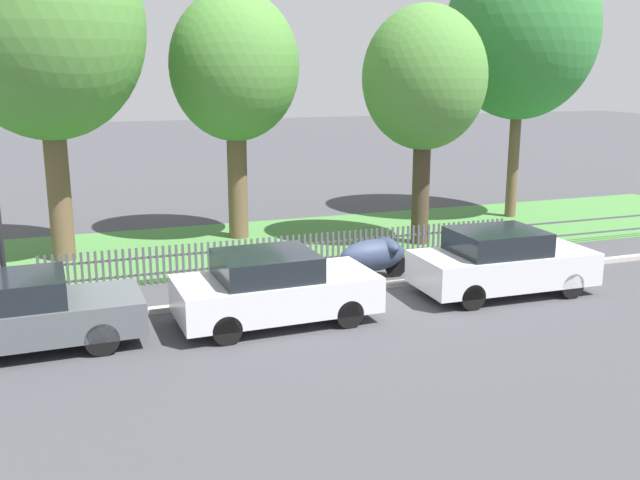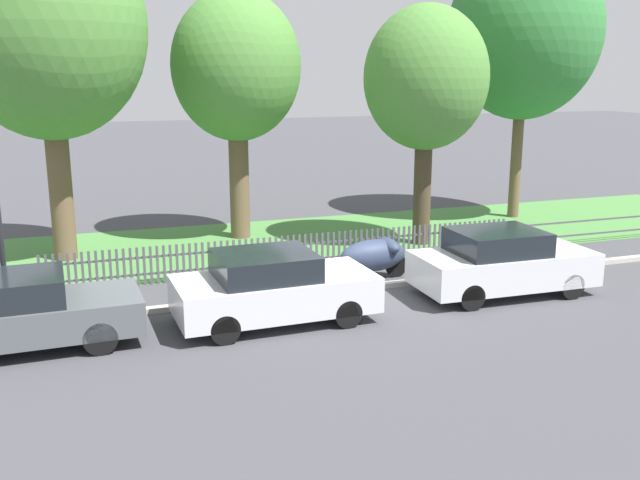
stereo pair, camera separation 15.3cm
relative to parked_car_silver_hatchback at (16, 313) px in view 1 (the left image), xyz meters
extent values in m
plane|color=#424247|center=(6.33, 1.13, -0.70)|extent=(120.00, 120.00, 0.00)
cube|color=#B2ADA3|center=(6.33, 1.23, -0.64)|extent=(33.14, 0.20, 0.12)
cube|color=#477F3D|center=(6.33, 6.40, -0.70)|extent=(33.14, 6.18, 0.01)
cube|color=#4C4C51|center=(6.33, 3.33, -0.44)|extent=(33.14, 0.03, 0.05)
cube|color=#4C4C51|center=(6.33, 3.33, -0.04)|extent=(33.14, 0.03, 0.05)
cube|color=#4C4C51|center=(0.30, 3.31, -0.24)|extent=(0.06, 0.03, 0.92)
cube|color=#4C4C51|center=(0.45, 3.31, -0.24)|extent=(0.06, 0.03, 0.92)
cube|color=#4C4C51|center=(0.60, 3.31, -0.24)|extent=(0.06, 0.03, 0.92)
cube|color=#4C4C51|center=(0.76, 3.31, -0.24)|extent=(0.06, 0.03, 0.92)
cube|color=#4C4C51|center=(0.91, 3.31, -0.24)|extent=(0.06, 0.03, 0.92)
cube|color=#4C4C51|center=(1.06, 3.31, -0.24)|extent=(0.06, 0.03, 0.92)
cube|color=#4C4C51|center=(1.21, 3.31, -0.24)|extent=(0.06, 0.03, 0.92)
cube|color=#4C4C51|center=(1.37, 3.31, -0.24)|extent=(0.06, 0.03, 0.92)
cube|color=#4C4C51|center=(1.52, 3.31, -0.24)|extent=(0.06, 0.03, 0.92)
cube|color=#4C4C51|center=(1.67, 3.31, -0.24)|extent=(0.06, 0.03, 0.92)
cube|color=#4C4C51|center=(1.83, 3.31, -0.24)|extent=(0.06, 0.03, 0.92)
cube|color=#4C4C51|center=(1.98, 3.31, -0.24)|extent=(0.06, 0.03, 0.92)
cube|color=#4C4C51|center=(2.13, 3.31, -0.24)|extent=(0.06, 0.03, 0.92)
cube|color=#4C4C51|center=(2.28, 3.31, -0.24)|extent=(0.06, 0.03, 0.92)
cube|color=#4C4C51|center=(2.44, 3.31, -0.24)|extent=(0.06, 0.03, 0.92)
cube|color=#4C4C51|center=(2.59, 3.31, -0.24)|extent=(0.06, 0.03, 0.92)
cube|color=#4C4C51|center=(2.74, 3.31, -0.24)|extent=(0.06, 0.03, 0.92)
cube|color=#4C4C51|center=(2.89, 3.31, -0.24)|extent=(0.06, 0.03, 0.92)
cube|color=#4C4C51|center=(3.05, 3.31, -0.24)|extent=(0.06, 0.03, 0.92)
cube|color=#4C4C51|center=(3.20, 3.31, -0.24)|extent=(0.06, 0.03, 0.92)
cube|color=#4C4C51|center=(3.35, 3.31, -0.24)|extent=(0.06, 0.03, 0.92)
cube|color=#4C4C51|center=(3.50, 3.31, -0.24)|extent=(0.06, 0.03, 0.92)
cube|color=#4C4C51|center=(3.66, 3.31, -0.24)|extent=(0.06, 0.03, 0.92)
cube|color=#4C4C51|center=(3.81, 3.31, -0.24)|extent=(0.06, 0.03, 0.92)
cube|color=#4C4C51|center=(3.96, 3.31, -0.24)|extent=(0.06, 0.03, 0.92)
cube|color=#4C4C51|center=(4.11, 3.31, -0.24)|extent=(0.06, 0.03, 0.92)
cube|color=#4C4C51|center=(4.27, 3.31, -0.24)|extent=(0.06, 0.03, 0.92)
cube|color=#4C4C51|center=(4.42, 3.31, -0.24)|extent=(0.06, 0.03, 0.92)
cube|color=#4C4C51|center=(4.57, 3.31, -0.24)|extent=(0.06, 0.03, 0.92)
cube|color=#4C4C51|center=(4.72, 3.31, -0.24)|extent=(0.06, 0.03, 0.92)
cube|color=#4C4C51|center=(4.88, 3.31, -0.24)|extent=(0.06, 0.03, 0.92)
cube|color=#4C4C51|center=(5.03, 3.31, -0.24)|extent=(0.06, 0.03, 0.92)
cube|color=#4C4C51|center=(5.18, 3.31, -0.24)|extent=(0.06, 0.03, 0.92)
cube|color=#4C4C51|center=(5.33, 3.31, -0.24)|extent=(0.06, 0.03, 0.92)
cube|color=#4C4C51|center=(5.49, 3.31, -0.24)|extent=(0.06, 0.03, 0.92)
cube|color=#4C4C51|center=(5.64, 3.31, -0.24)|extent=(0.06, 0.03, 0.92)
cube|color=#4C4C51|center=(5.79, 3.31, -0.24)|extent=(0.06, 0.03, 0.92)
cube|color=#4C4C51|center=(5.95, 3.31, -0.24)|extent=(0.06, 0.03, 0.92)
cube|color=#4C4C51|center=(6.10, 3.31, -0.24)|extent=(0.06, 0.03, 0.92)
cube|color=#4C4C51|center=(6.25, 3.31, -0.24)|extent=(0.06, 0.03, 0.92)
cube|color=#4C4C51|center=(6.40, 3.31, -0.24)|extent=(0.06, 0.03, 0.92)
cube|color=#4C4C51|center=(6.56, 3.31, -0.24)|extent=(0.06, 0.03, 0.92)
cube|color=#4C4C51|center=(6.71, 3.31, -0.24)|extent=(0.06, 0.03, 0.92)
cube|color=#4C4C51|center=(6.86, 3.31, -0.24)|extent=(0.06, 0.03, 0.92)
cube|color=#4C4C51|center=(7.01, 3.31, -0.24)|extent=(0.06, 0.03, 0.92)
cube|color=#4C4C51|center=(7.17, 3.31, -0.24)|extent=(0.06, 0.03, 0.92)
cube|color=#4C4C51|center=(7.32, 3.31, -0.24)|extent=(0.06, 0.03, 0.92)
cube|color=#4C4C51|center=(7.47, 3.31, -0.24)|extent=(0.06, 0.03, 0.92)
cube|color=#4C4C51|center=(7.62, 3.31, -0.24)|extent=(0.06, 0.03, 0.92)
cube|color=#4C4C51|center=(7.78, 3.31, -0.24)|extent=(0.06, 0.03, 0.92)
cube|color=#4C4C51|center=(7.93, 3.31, -0.24)|extent=(0.06, 0.03, 0.92)
cube|color=#4C4C51|center=(8.08, 3.31, -0.24)|extent=(0.06, 0.03, 0.92)
cube|color=#4C4C51|center=(8.23, 3.31, -0.24)|extent=(0.06, 0.03, 0.92)
cube|color=#4C4C51|center=(8.39, 3.31, -0.24)|extent=(0.06, 0.03, 0.92)
cube|color=#4C4C51|center=(8.54, 3.31, -0.24)|extent=(0.06, 0.03, 0.92)
cube|color=#4C4C51|center=(8.69, 3.31, -0.24)|extent=(0.06, 0.03, 0.92)
cube|color=#4C4C51|center=(8.84, 3.31, -0.24)|extent=(0.06, 0.03, 0.92)
cube|color=#4C4C51|center=(9.00, 3.31, -0.24)|extent=(0.06, 0.03, 0.92)
cube|color=#4C4C51|center=(9.15, 3.31, -0.24)|extent=(0.06, 0.03, 0.92)
cube|color=#4C4C51|center=(9.30, 3.31, -0.24)|extent=(0.06, 0.03, 0.92)
cube|color=#4C4C51|center=(9.45, 3.31, -0.24)|extent=(0.06, 0.03, 0.92)
cube|color=#4C4C51|center=(9.61, 3.31, -0.24)|extent=(0.06, 0.03, 0.92)
cube|color=#4C4C51|center=(9.76, 3.31, -0.24)|extent=(0.06, 0.03, 0.92)
cube|color=#4C4C51|center=(9.91, 3.31, -0.24)|extent=(0.06, 0.03, 0.92)
cube|color=#4C4C51|center=(10.07, 3.31, -0.24)|extent=(0.06, 0.03, 0.92)
cube|color=#4C4C51|center=(10.22, 3.31, -0.24)|extent=(0.06, 0.03, 0.92)
cube|color=#4C4C51|center=(10.37, 3.31, -0.24)|extent=(0.06, 0.03, 0.92)
cube|color=#4C4C51|center=(10.52, 3.31, -0.24)|extent=(0.06, 0.03, 0.92)
cube|color=#4C4C51|center=(10.68, 3.31, -0.24)|extent=(0.06, 0.03, 0.92)
cube|color=#4C4C51|center=(10.83, 3.31, -0.24)|extent=(0.06, 0.03, 0.92)
cube|color=#4C4C51|center=(10.98, 3.31, -0.24)|extent=(0.06, 0.03, 0.92)
cube|color=#4C4C51|center=(11.13, 3.31, -0.24)|extent=(0.06, 0.03, 0.92)
cube|color=#4C4C51|center=(11.29, 3.31, -0.24)|extent=(0.06, 0.03, 0.92)
cube|color=#4C4C51|center=(11.44, 3.31, -0.24)|extent=(0.06, 0.03, 0.92)
cube|color=#4C4C51|center=(11.59, 3.31, -0.24)|extent=(0.06, 0.03, 0.92)
cube|color=#4C4C51|center=(11.74, 3.31, -0.24)|extent=(0.06, 0.03, 0.92)
cube|color=#4C4C51|center=(11.90, 3.31, -0.24)|extent=(0.06, 0.03, 0.92)
cube|color=#4C4C51|center=(12.05, 3.31, -0.24)|extent=(0.06, 0.03, 0.92)
cube|color=#4C4C51|center=(12.20, 3.31, -0.24)|extent=(0.06, 0.03, 0.92)
cube|color=#4C4C51|center=(12.35, 3.31, -0.24)|extent=(0.06, 0.03, 0.92)
cube|color=#51565B|center=(0.05, 0.00, -0.13)|extent=(4.30, 1.80, 0.63)
cube|color=black|center=(-0.16, 0.00, 0.43)|extent=(2.08, 1.58, 0.50)
cylinder|color=black|center=(1.35, 0.81, -0.40)|extent=(0.61, 0.15, 0.61)
cylinder|color=black|center=(1.39, -0.75, -0.40)|extent=(0.61, 0.15, 0.61)
cube|color=silver|center=(4.78, -0.14, -0.11)|extent=(3.99, 1.92, 0.71)
cube|color=black|center=(4.58, -0.14, 0.49)|extent=(1.94, 1.69, 0.50)
cylinder|color=black|center=(5.98, 0.74, -0.42)|extent=(0.57, 0.15, 0.57)
cylinder|color=black|center=(6.02, -0.95, -0.42)|extent=(0.57, 0.15, 0.57)
cylinder|color=black|center=(3.53, 0.68, -0.42)|extent=(0.57, 0.15, 0.57)
cylinder|color=black|center=(3.57, -1.01, -0.42)|extent=(0.57, 0.15, 0.57)
cube|color=silver|center=(10.12, -0.07, -0.10)|extent=(4.06, 1.87, 0.73)
cube|color=black|center=(9.92, -0.06, 0.52)|extent=(1.97, 1.64, 0.51)
cylinder|color=black|center=(11.38, 0.72, -0.42)|extent=(0.57, 0.15, 0.57)
cylinder|color=black|center=(11.34, -0.91, -0.42)|extent=(0.57, 0.15, 0.57)
cylinder|color=black|center=(8.90, 0.78, -0.42)|extent=(0.57, 0.15, 0.57)
cylinder|color=black|center=(8.86, -0.85, -0.42)|extent=(0.57, 0.15, 0.57)
cylinder|color=black|center=(8.45, 1.97, -0.43)|extent=(0.55, 0.13, 0.55)
cylinder|color=black|center=(7.17, 1.91, -0.43)|extent=(0.55, 0.13, 0.55)
ellipsoid|color=#2D3851|center=(7.81, 1.94, -0.10)|extent=(1.73, 0.83, 0.77)
ellipsoid|color=#2D3851|center=(8.21, 1.96, 0.11)|extent=(0.44, 0.94, 0.36)
cylinder|color=brown|center=(0.85, 6.46, 1.52)|extent=(0.59, 0.59, 4.44)
ellipsoid|color=#4C8438|center=(0.85, 6.46, 5.30)|extent=(4.92, 4.92, 5.66)
cylinder|color=brown|center=(5.86, 7.43, 1.23)|extent=(0.58, 0.58, 3.87)
ellipsoid|color=#4C8438|center=(5.86, 7.43, 4.34)|extent=(3.73, 3.73, 4.29)
cylinder|color=#473828|center=(10.63, 4.88, 1.11)|extent=(0.50, 0.50, 3.63)
ellipsoid|color=#4C8438|center=(10.63, 4.88, 4.02)|extent=(3.47, 3.47, 3.99)
cylinder|color=brown|center=(15.44, 7.32, 1.60)|extent=(0.37, 0.37, 4.61)
ellipsoid|color=#337A38|center=(15.44, 7.32, 5.48)|extent=(4.98, 4.98, 5.73)
camera|label=1|loc=(0.96, -13.15, 4.20)|focal=40.00mm
camera|label=2|loc=(1.10, -13.20, 4.20)|focal=40.00mm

